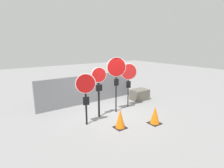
% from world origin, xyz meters
% --- Properties ---
extents(ground_plane, '(40.00, 40.00, 0.00)m').
position_xyz_m(ground_plane, '(0.00, 0.00, 0.00)').
color(ground_plane, gray).
extents(fence_back, '(5.54, 0.12, 1.54)m').
position_xyz_m(fence_back, '(0.00, 2.05, 0.77)').
color(fence_back, slate).
rests_on(fence_back, ground).
extents(stop_sign_0, '(0.74, 0.29, 2.08)m').
position_xyz_m(stop_sign_0, '(-1.36, -0.32, 1.47)').
color(stop_sign_0, black).
rests_on(stop_sign_0, ground).
extents(stop_sign_1, '(0.66, 0.20, 2.23)m').
position_xyz_m(stop_sign_1, '(-0.54, 0.05, 1.52)').
color(stop_sign_1, black).
rests_on(stop_sign_1, ground).
extents(stop_sign_2, '(0.84, 0.36, 2.59)m').
position_xyz_m(stop_sign_2, '(0.40, 0.07, 1.97)').
color(stop_sign_2, black).
rests_on(stop_sign_2, ground).
extents(stop_sign_3, '(0.72, 0.40, 2.25)m').
position_xyz_m(stop_sign_3, '(1.27, 0.23, 1.69)').
color(stop_sign_3, black).
rests_on(stop_sign_3, ground).
extents(traffic_cone_0, '(0.44, 0.44, 0.76)m').
position_xyz_m(traffic_cone_0, '(-0.43, -1.28, 0.37)').
color(traffic_cone_0, black).
rests_on(traffic_cone_0, ground).
extents(traffic_cone_1, '(0.46, 0.46, 0.73)m').
position_xyz_m(traffic_cone_1, '(0.94, -1.80, 0.36)').
color(traffic_cone_1, black).
rests_on(traffic_cone_1, ground).
extents(storage_crate, '(0.96, 0.73, 0.60)m').
position_xyz_m(storage_crate, '(2.65, 0.83, 0.30)').
color(storage_crate, '#605B51').
rests_on(storage_crate, ground).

